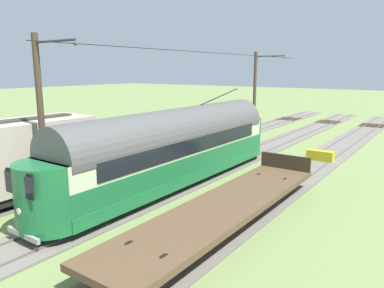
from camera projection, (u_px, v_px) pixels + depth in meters
ground_plane at (168, 189)px, 19.93m from camera, size 220.00×220.00×0.00m
track_streetcar_siding at (253, 205)px, 17.38m from camera, size 2.80×80.00×0.18m
track_adjacent_siding at (172, 187)px, 20.17m from camera, size 2.80×80.00×0.18m
track_third_siding at (110, 172)px, 22.95m from camera, size 2.80×80.00×0.18m
vintage_streetcar at (176, 146)px, 20.05m from camera, size 2.65×18.15×4.92m
flatcar_adjacent at (226, 205)px, 15.17m from camera, size 2.80×13.57×1.60m
catenary_pole_foreground at (255, 95)px, 33.23m from camera, size 2.90×0.28×7.89m
catenary_pole_mid_near at (42, 122)px, 16.19m from camera, size 2.90×0.28×7.89m
overhead_wire_run at (224, 53)px, 23.18m from camera, size 2.69×25.32×0.18m
track_end_bumper at (320, 156)px, 25.72m from camera, size 1.80×0.60×0.80m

